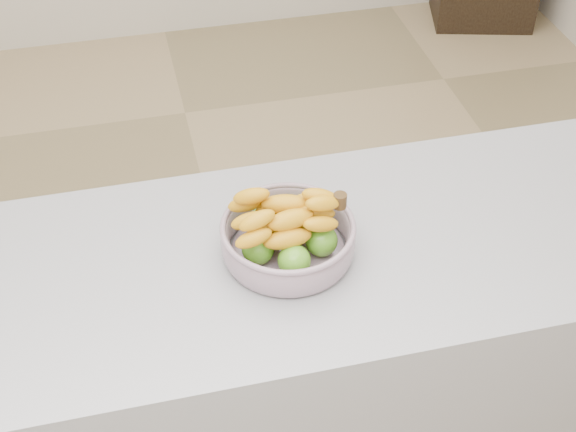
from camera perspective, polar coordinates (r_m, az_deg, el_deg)
ground at (r=2.71m, az=-3.75°, el=-6.99°), size 4.00×4.00×0.00m
counter at (r=1.95m, az=-0.69°, el=-12.34°), size 2.00×0.60×0.90m
fruit_bowl at (r=1.58m, az=-0.02°, el=-1.43°), size 0.27×0.27×0.14m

